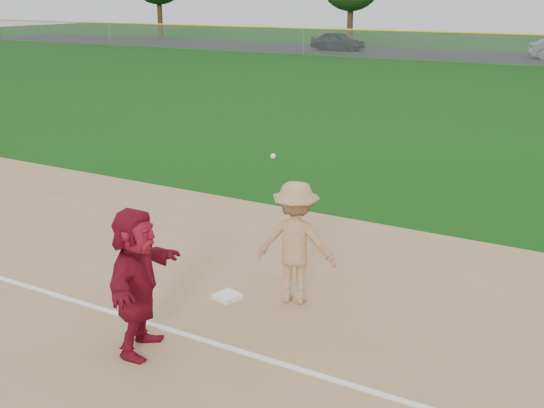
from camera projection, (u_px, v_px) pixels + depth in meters
The scene contains 6 objects.
ground at pixel (220, 314), 10.03m from camera, with size 160.00×160.00×0.00m, color #10430C.
foul_line at pixel (187, 335), 9.36m from camera, with size 60.00×0.10×0.01m, color white.
first_base at pixel (228, 296), 10.47m from camera, with size 0.34×0.34×0.08m, color white.
base_runner at pixel (137, 281), 8.70m from camera, with size 1.82×0.58×1.96m, color maroon.
car_left at pixel (338, 41), 56.43m from camera, with size 1.81×4.49×1.53m, color black.
first_base_play at pixel (296, 243), 10.16m from camera, with size 1.36×1.00×2.35m.
Camera 1 is at (5.30, -7.44, 4.51)m, focal length 45.00 mm.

